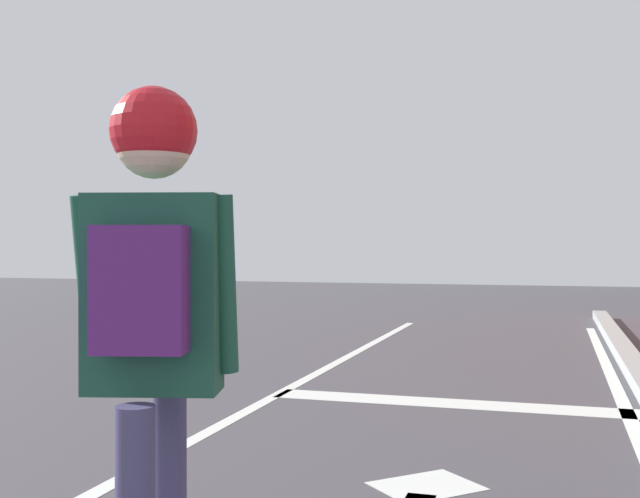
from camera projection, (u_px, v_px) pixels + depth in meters
The scene contains 4 objects.
stop_bar at pixel (451, 403), 6.66m from camera, with size 3.16×0.40×0.01m, color silver.
lane_arrow_head at pixel (427, 486), 4.37m from camera, with size 0.56×0.44×0.01m, color silver.
skater at pixel (153, 297), 2.29m from camera, with size 0.47×0.64×1.76m.
traffic_signal_mast at pixel (570, 10), 7.78m from camera, with size 3.98×0.34×5.47m.
Camera 1 is at (2.59, 2.54, 1.37)m, focal length 43.10 mm.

